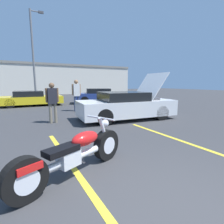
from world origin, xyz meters
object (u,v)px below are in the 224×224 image
Objects in this scene: parked_car_mid_row at (31,98)px; parked_car_right_row at (100,96)px; motorcycle at (75,154)px; show_car_hood_open at (127,106)px; spectator_near_motorcycle at (52,99)px; light_pole at (34,52)px; spectator_midground at (76,92)px.

parked_car_right_row is at bearing -7.27° from parked_car_mid_row.
parked_car_right_row is 5.16m from parked_car_mid_row.
parked_car_right_row is at bearing 39.64° from motorcycle.
show_car_hood_open is 2.73× the size of spectator_near_motorcycle.
parked_car_mid_row is at bearing 92.81° from spectator_near_motorcycle.
light_pole reaches higher than spectator_midground.
light_pole is at bearing 87.30° from spectator_near_motorcycle.
light_pole is 12.37m from show_car_hood_open.
parked_car_right_row is 2.74× the size of spectator_near_motorcycle.
motorcycle is 4.57m from spectator_near_motorcycle.
light_pole reaches higher than spectator_near_motorcycle.
spectator_near_motorcycle is (-3.09, 0.79, 0.35)m from show_car_hood_open.
light_pole is 1.81× the size of show_car_hood_open.
spectator_midground is at bearing -114.96° from parked_car_right_row.
parked_car_mid_row is (0.16, 11.08, 0.12)m from motorcycle.
light_pole is 1.88× the size of parked_car_mid_row.
spectator_midground is (1.81, 2.51, 0.12)m from spectator_near_motorcycle.
spectator_midground is at bearing 48.85° from motorcycle.
motorcycle is 7.41m from spectator_midground.
spectator_midground is at bearing -80.96° from light_pole.
spectator_midground is (-2.95, -3.15, 0.51)m from parked_car_right_row.
motorcycle is 1.38× the size of spectator_near_motorcycle.
show_car_hood_open is 2.47× the size of spectator_midground.
parked_car_right_row is 7.40m from spectator_near_motorcycle.
spectator_near_motorcycle is 0.91× the size of spectator_midground.
show_car_hood_open is at bearing -62.22° from parked_car_mid_row.
light_pole is at bearing 148.36° from parked_car_right_row.
spectator_midground reaches higher than parked_car_mid_row.
parked_car_right_row is at bearing 49.95° from spectator_near_motorcycle.
show_car_hood_open reaches higher than motorcycle.
spectator_midground reaches higher than spectator_near_motorcycle.
light_pole is 7.64m from parked_car_right_row.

